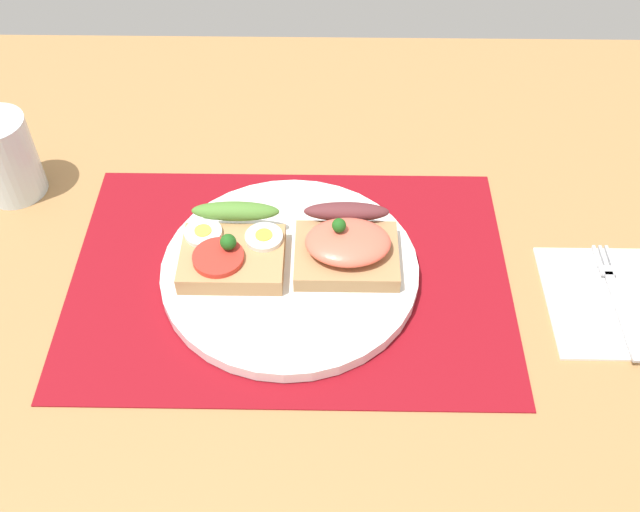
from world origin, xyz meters
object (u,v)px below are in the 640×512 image
object	(u,v)px
plate	(290,270)
drinking_glass	(5,157)
fork	(616,296)
napkin	(617,300)
sandwich_salmon	(347,245)
sandwich_egg_tomato	(232,247)

from	to	relation	value
plate	drinking_glass	bearing A→B (deg)	158.26
plate	fork	xyz separation A→B (cm)	(31.85, -2.67, -0.20)
drinking_glass	napkin	bearing A→B (deg)	-13.60
sandwich_salmon	napkin	distance (cm)	26.90
sandwich_egg_tomato	napkin	world-z (taller)	sandwich_egg_tomato
sandwich_egg_tomato	sandwich_salmon	bearing A→B (deg)	0.51
sandwich_salmon	napkin	size ratio (longest dim) A/B	0.74
sandwich_egg_tomato	fork	world-z (taller)	sandwich_egg_tomato
fork	sandwich_egg_tomato	bearing A→B (deg)	174.21
plate	napkin	size ratio (longest dim) A/B	1.85
sandwich_salmon	drinking_glass	size ratio (longest dim) A/B	1.08
fork	sandwich_salmon	bearing A→B (deg)	171.53
napkin	fork	size ratio (longest dim) A/B	0.97
plate	napkin	bearing A→B (deg)	-5.08
plate	drinking_glass	size ratio (longest dim) A/B	2.70
plate	napkin	distance (cm)	32.17
sandwich_salmon	fork	size ratio (longest dim) A/B	0.71
sandwich_egg_tomato	fork	bearing A→B (deg)	-5.79
fork	drinking_glass	xyz separation A→B (cm)	(-63.11, 15.14, 3.98)
sandwich_salmon	fork	distance (cm)	26.64
napkin	drinking_glass	world-z (taller)	drinking_glass
sandwich_egg_tomato	napkin	xyz separation A→B (cm)	(37.73, -3.98, -2.81)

